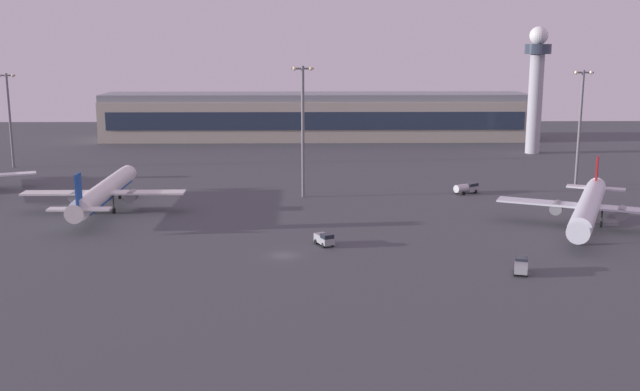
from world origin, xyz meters
name	(u,v)px	position (x,y,z in m)	size (l,w,h in m)	color
ground_plane	(284,255)	(0.00, 0.00, 0.00)	(416.00, 416.00, 0.00)	#424449
terminal_building	(316,117)	(6.84, 148.17, 8.09)	(150.07, 22.40, 16.40)	#B2AD99
control_tower	(536,81)	(74.73, 112.89, 22.54)	(8.00, 8.00, 39.05)	#A8A8B2
airplane_taxiway_distant	(589,206)	(56.64, 17.12, 4.22)	(32.40, 40.99, 11.18)	silver
airplane_far_stand	(104,192)	(-37.95, 32.99, 4.15)	(33.17, 42.69, 10.98)	silver
baggage_tractor	(521,266)	(36.28, -10.36, 1.18)	(3.08, 4.53, 2.25)	gray
fuel_truck	(467,188)	(40.74, 49.99, 1.37)	(6.41, 5.24, 2.35)	gray
cargo_loader	(324,239)	(6.84, 5.91, 1.18)	(3.63, 4.58, 2.25)	gray
apron_light_west	(9,114)	(-78.15, 88.31, 14.85)	(4.80, 0.90, 26.02)	slate
apron_light_central	(580,121)	(69.26, 58.82, 15.81)	(4.80, 0.90, 27.89)	slate
apron_light_east	(303,124)	(2.96, 46.75, 16.52)	(4.80, 0.90, 29.27)	slate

